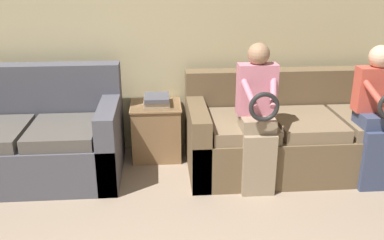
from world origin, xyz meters
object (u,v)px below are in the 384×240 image
(child_left_seated, at_px, (258,113))
(child_right_seated, at_px, (378,112))
(side_shelf, at_px, (156,130))
(couch_side, at_px, (34,140))
(book_stack, at_px, (157,100))
(couch_main, at_px, (300,134))

(child_left_seated, relative_size, child_right_seated, 1.03)
(child_right_seated, relative_size, side_shelf, 2.22)
(child_right_seated, bearing_deg, child_left_seated, 179.96)
(couch_side, bearing_deg, child_left_seated, -11.64)
(side_shelf, distance_m, book_stack, 0.30)
(child_left_seated, bearing_deg, couch_main, 37.58)
(couch_main, height_order, couch_side, couch_side)
(book_stack, bearing_deg, side_shelf, -146.59)
(child_right_seated, distance_m, side_shelf, 2.00)
(couch_main, height_order, side_shelf, couch_main)
(side_shelf, relative_size, book_stack, 1.90)
(child_left_seated, distance_m, side_shelf, 1.15)
(child_right_seated, bearing_deg, couch_side, 172.30)
(couch_side, distance_m, side_shelf, 1.12)
(child_left_seated, relative_size, side_shelf, 2.28)
(couch_side, relative_size, child_left_seated, 1.25)
(child_left_seated, bearing_deg, book_stack, 139.63)
(couch_main, xyz_separation_m, child_left_seated, (-0.50, -0.39, 0.36))
(couch_side, bearing_deg, book_stack, 15.39)
(couch_side, relative_size, child_right_seated, 1.28)
(side_shelf, bearing_deg, child_right_seated, -20.53)
(couch_side, xyz_separation_m, book_stack, (1.10, 0.30, 0.25))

